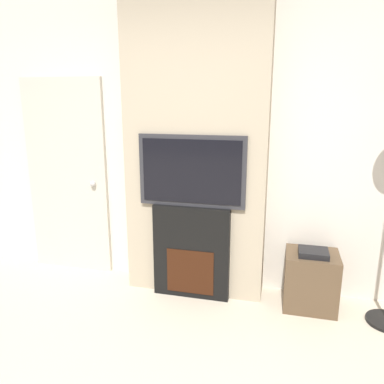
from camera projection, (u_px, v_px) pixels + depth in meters
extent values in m
cube|color=silver|center=(200.00, 146.00, 3.48)|extent=(6.00, 0.06, 2.70)
cube|color=tan|center=(196.00, 148.00, 3.31)|extent=(1.26, 0.29, 2.70)
cube|color=black|center=(192.00, 251.00, 3.40)|extent=(0.70, 0.14, 0.86)
cube|color=#33160A|center=(190.00, 272.00, 3.37)|extent=(0.43, 0.01, 0.41)
cube|color=#2D2D33|center=(192.00, 171.00, 3.22)|extent=(0.94, 0.06, 0.62)
cube|color=black|center=(191.00, 172.00, 3.19)|extent=(0.86, 0.01, 0.55)
cube|color=brown|center=(311.00, 280.00, 3.24)|extent=(0.44, 0.38, 0.50)
cube|color=black|center=(313.00, 253.00, 3.14)|extent=(0.24, 0.21, 0.05)
cube|color=beige|center=(67.00, 177.00, 3.84)|extent=(0.88, 0.04, 1.98)
sphere|color=silver|center=(93.00, 184.00, 3.74)|extent=(0.06, 0.06, 0.06)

